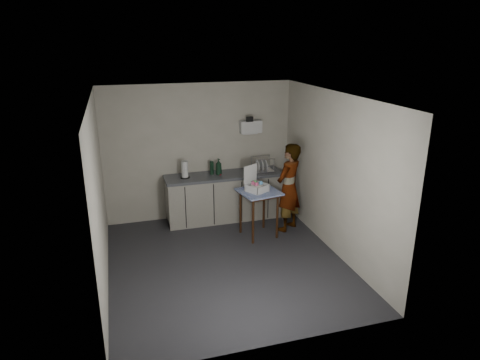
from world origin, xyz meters
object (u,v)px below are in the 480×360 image
object	(u,v)px
paper_towel	(185,170)
dish_rack	(262,168)
bakery_box	(256,186)
dark_bottle	(212,168)
standing_man	(289,188)
side_table	(259,197)
soda_can	(220,172)
kitchen_counter	(224,198)
soap_bottle	(219,167)

from	to	relation	value
paper_towel	dish_rack	size ratio (longest dim) A/B	0.79
bakery_box	dark_bottle	bearing A→B (deg)	92.39
dark_bottle	paper_towel	xyz separation A→B (m)	(-0.52, -0.06, 0.02)
standing_man	dark_bottle	xyz separation A→B (m)	(-1.22, 0.86, 0.23)
dish_rack	bakery_box	size ratio (longest dim) A/B	0.93
side_table	bakery_box	bearing A→B (deg)	150.16
side_table	bakery_box	xyz separation A→B (m)	(-0.05, 0.02, 0.21)
bakery_box	soda_can	bearing A→B (deg)	87.94
soda_can	dish_rack	bearing A→B (deg)	-0.29
side_table	bakery_box	world-z (taller)	bakery_box
side_table	bakery_box	distance (m)	0.21
dark_bottle	paper_towel	distance (m)	0.53
dark_bottle	bakery_box	distance (m)	1.11
side_table	dark_bottle	xyz separation A→B (m)	(-0.62, 0.96, 0.30)
standing_man	side_table	bearing A→B (deg)	-26.81
paper_towel	dish_rack	xyz separation A→B (m)	(1.51, -0.02, -0.09)
dish_rack	kitchen_counter	bearing A→B (deg)	178.27
side_table	soap_bottle	xyz separation A→B (m)	(-0.50, 0.90, 0.33)
side_table	dark_bottle	size ratio (longest dim) A/B	3.28
standing_man	dark_bottle	bearing A→B (deg)	-71.63
kitchen_counter	standing_man	distance (m)	1.34
soap_bottle	kitchen_counter	bearing A→B (deg)	0.31
soap_bottle	paper_towel	distance (m)	0.65
dark_bottle	bakery_box	bearing A→B (deg)	-58.79
side_table	paper_towel	distance (m)	1.49
side_table	dish_rack	bearing A→B (deg)	57.62
dark_bottle	dish_rack	xyz separation A→B (m)	(0.98, -0.08, -0.06)
dark_bottle	kitchen_counter	bearing A→B (deg)	-14.16
standing_man	paper_towel	size ratio (longest dim) A/B	5.09
soap_bottle	paper_towel	xyz separation A→B (m)	(-0.64, -0.01, -0.00)
soap_bottle	side_table	bearing A→B (deg)	-61.15
dark_bottle	bakery_box	size ratio (longest dim) A/B	0.59
kitchen_counter	paper_towel	world-z (taller)	paper_towel
kitchen_counter	soda_can	world-z (taller)	soda_can
standing_man	soda_can	bearing A→B (deg)	-72.31
soda_can	bakery_box	bearing A→B (deg)	-63.25
paper_towel	kitchen_counter	bearing A→B (deg)	0.52
kitchen_counter	bakery_box	size ratio (longest dim) A/B	5.10
dish_rack	side_table	bearing A→B (deg)	-112.39
soda_can	dark_bottle	distance (m)	0.17
dark_bottle	dish_rack	bearing A→B (deg)	-4.57
soap_bottle	dish_rack	xyz separation A→B (m)	(0.86, -0.02, -0.09)
side_table	standing_man	distance (m)	0.61
standing_man	paper_towel	world-z (taller)	standing_man
paper_towel	standing_man	bearing A→B (deg)	-24.51
standing_man	soap_bottle	size ratio (longest dim) A/B	5.22
kitchen_counter	standing_man	world-z (taller)	standing_man
standing_man	soda_can	world-z (taller)	standing_man
kitchen_counter	soap_bottle	bearing A→B (deg)	-179.69
dark_bottle	standing_man	bearing A→B (deg)	-35.09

